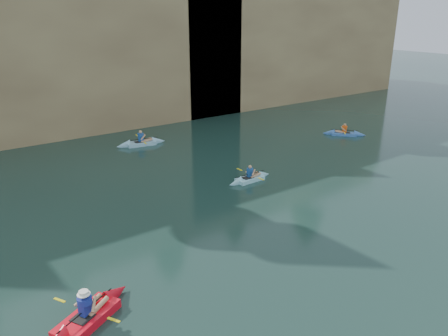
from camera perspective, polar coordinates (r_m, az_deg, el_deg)
ground at (r=14.81m, az=9.01°, el=-15.28°), size 160.00×160.00×0.00m
cliff at (r=39.52m, az=-23.08°, el=14.89°), size 70.00×16.00×12.00m
cliff_slab_center at (r=32.98m, az=-16.53°, el=14.38°), size 24.00×2.40×11.40m
cliff_slab_east at (r=43.81m, az=9.93°, el=15.07°), size 26.00×2.40×9.84m
sea_cave_center at (r=31.55m, az=-25.72°, el=5.42°), size 3.50×1.00×3.20m
sea_cave_east at (r=36.24m, az=-3.47°, el=10.08°), size 5.00×1.00×4.50m
main_kayaker at (r=13.80m, az=-17.49°, el=-18.15°), size 3.52×2.47×1.33m
kayaker_ltblue_near at (r=22.96m, az=3.39°, el=-1.36°), size 2.76×2.16×1.08m
kayaker_ltblue_mid at (r=29.47m, az=-10.77°, el=3.23°), size 3.37×2.45×1.26m
kayaker_blue_east at (r=32.45m, az=15.41°, el=4.37°), size 2.54×2.66×1.07m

